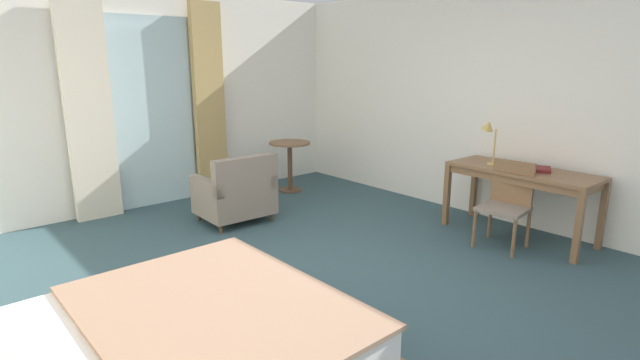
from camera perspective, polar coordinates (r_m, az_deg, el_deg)
ground at (r=4.34m, az=-0.25°, el=-12.51°), size 6.18×7.12×0.10m
wall_back at (r=6.75m, az=-19.18°, el=8.91°), size 5.78×0.12×2.75m
wall_right at (r=6.14m, az=20.35°, el=8.38°), size 0.12×6.72×2.75m
balcony_glass_door at (r=6.67m, az=-19.26°, el=7.42°), size 1.13×0.02×2.42m
curtain_panel_left at (r=6.31m, az=-25.61°, el=7.47°), size 0.52×0.10×2.63m
curtain_panel_right at (r=6.90m, az=-12.93°, el=8.92°), size 0.43×0.10×2.63m
writing_desk at (r=5.60m, az=22.68°, el=0.32°), size 0.65×1.55×0.75m
desk_chair at (r=5.31m, az=21.16°, el=-2.22°), size 0.46×0.49×0.88m
desk_lamp at (r=5.70m, az=19.30°, el=5.44°), size 0.16×0.25×0.50m
closed_book at (r=5.56m, az=24.01°, el=1.22°), size 0.35×0.38×0.04m
armchair_by_window at (r=5.80m, az=-9.83°, el=-1.69°), size 0.82×0.72×0.82m
round_cafe_table at (r=7.05m, az=-3.58°, el=2.90°), size 0.59×0.59×0.73m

